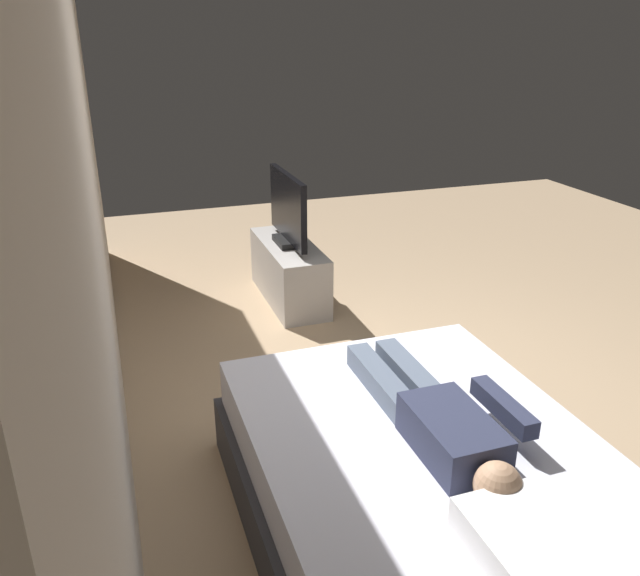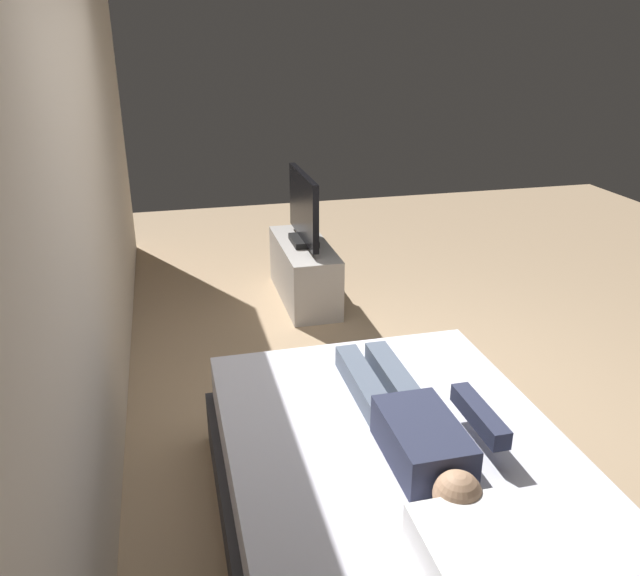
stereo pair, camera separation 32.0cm
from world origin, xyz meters
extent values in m
plane|color=tan|center=(0.00, 0.00, 0.00)|extent=(10.00, 10.00, 0.00)
cube|color=beige|center=(0.40, 1.54, 1.40)|extent=(6.40, 0.10, 2.80)
cube|color=#333338|center=(-1.03, 0.27, 0.15)|extent=(2.03, 1.52, 0.30)
cube|color=white|center=(-1.03, 0.27, 0.42)|extent=(1.95, 1.44, 0.24)
cube|color=white|center=(-1.73, 0.27, 0.60)|extent=(0.48, 0.34, 0.12)
cube|color=#2D334C|center=(-1.13, 0.22, 0.63)|extent=(0.48, 0.28, 0.18)
sphere|color=tan|center=(-1.46, 0.22, 0.63)|extent=(0.18, 0.18, 0.18)
cube|color=slate|center=(-0.59, 0.14, 0.60)|extent=(0.60, 0.11, 0.11)
cube|color=slate|center=(-0.59, 0.30, 0.60)|extent=(0.60, 0.11, 0.11)
cube|color=#2D334C|center=(-1.07, -0.06, 0.67)|extent=(0.40, 0.08, 0.08)
cube|color=black|center=(-0.85, -0.20, 0.55)|extent=(0.15, 0.04, 0.02)
cube|color=#B7B2AD|center=(1.83, 0.06, 0.25)|extent=(1.10, 0.40, 0.50)
cube|color=black|center=(1.83, 0.06, 0.53)|extent=(0.32, 0.20, 0.05)
cube|color=black|center=(1.83, 0.06, 0.82)|extent=(0.88, 0.05, 0.54)
camera|label=1|loc=(-3.02, 1.45, 2.18)|focal=35.78mm
camera|label=2|loc=(-3.11, 1.14, 2.18)|focal=35.78mm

